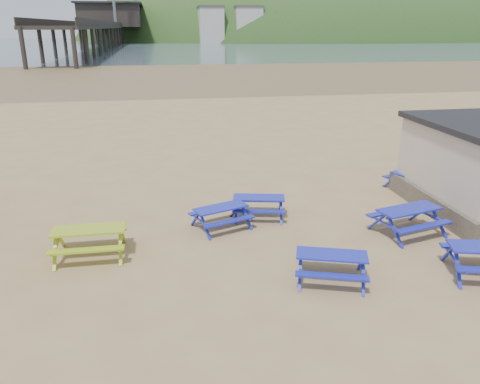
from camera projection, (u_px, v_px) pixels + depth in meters
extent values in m
plane|color=tan|center=(238.00, 239.00, 14.40)|extent=(400.00, 400.00, 0.00)
plane|color=olive|center=(172.00, 73.00, 65.46)|extent=(400.00, 400.00, 0.00)
plane|color=#4C5F6D|center=(160.00, 44.00, 172.21)|extent=(400.00, 400.00, 0.00)
cube|color=#1A2EAD|center=(221.00, 208.00, 15.00)|extent=(1.85, 1.24, 0.05)
cube|color=#1A2EAD|center=(213.00, 210.00, 15.55)|extent=(1.70, 0.83, 0.05)
cube|color=#1A2EAD|center=(230.00, 221.00, 14.62)|extent=(1.70, 0.83, 0.05)
cube|color=#1A2EAD|center=(259.00, 198.00, 15.86)|extent=(1.85, 1.04, 0.05)
cube|color=#1A2EAD|center=(259.00, 199.00, 16.49)|extent=(1.75, 0.61, 0.05)
cube|color=#1A2EAD|center=(259.00, 211.00, 15.40)|extent=(1.75, 0.61, 0.05)
cube|color=#1A2EAD|center=(412.00, 171.00, 18.70)|extent=(1.94, 1.33, 0.05)
cube|color=#1A2EAD|center=(400.00, 174.00, 19.27)|extent=(1.77, 0.91, 0.05)
cube|color=#1A2EAD|center=(424.00, 182.00, 18.31)|extent=(1.77, 0.91, 0.05)
cube|color=#1A2EAD|center=(332.00, 255.00, 11.84)|extent=(1.91, 1.22, 0.05)
cube|color=#1A2EAD|center=(330.00, 254.00, 12.49)|extent=(1.77, 0.80, 0.05)
cube|color=#1A2EAD|center=(332.00, 276.00, 11.38)|extent=(1.77, 0.80, 0.05)
cube|color=#1A2EAD|center=(479.00, 247.00, 12.76)|extent=(2.00, 0.82, 0.06)
cube|color=#1A2EAD|center=(409.00, 209.00, 14.54)|extent=(2.16, 1.27, 0.06)
cube|color=#1A2EAD|center=(393.00, 211.00, 15.22)|extent=(2.03, 0.78, 0.06)
cube|color=#1A2EAD|center=(424.00, 226.00, 14.06)|extent=(2.03, 0.78, 0.06)
cube|color=#91C225|center=(88.00, 230.00, 13.09)|extent=(2.01, 0.79, 0.06)
cube|color=#91C225|center=(92.00, 230.00, 13.82)|extent=(2.01, 0.28, 0.06)
cube|color=#91C225|center=(86.00, 250.00, 12.58)|extent=(2.01, 0.28, 0.06)
cube|color=black|center=(110.00, 27.00, 171.92)|extent=(9.00, 220.00, 0.60)
cube|color=black|center=(111.00, 16.00, 180.79)|extent=(22.00, 30.00, 8.00)
cube|color=black|center=(110.00, 4.00, 179.36)|extent=(24.00, 32.00, 0.60)
ellipsoid|color=#2D4C1E|center=(333.00, 59.00, 245.88)|extent=(264.00, 144.00, 108.00)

